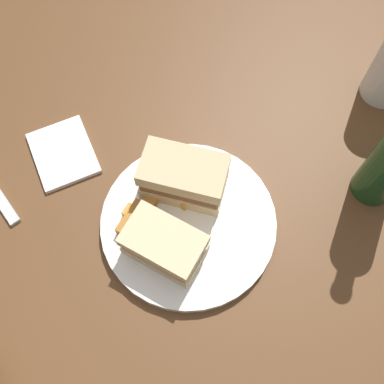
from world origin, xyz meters
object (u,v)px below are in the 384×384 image
at_px(napkin, 63,153).
at_px(plate, 188,223).
at_px(sandwich_half_right, 164,245).
at_px(sandwich_half_left, 184,177).

bearing_deg(napkin, plate, -130.00).
relative_size(sandwich_half_right, napkin, 1.12).
distance_m(sandwich_half_left, napkin, 0.21).
height_order(sandwich_half_left, sandwich_half_right, sandwich_half_left).
xyz_separation_m(sandwich_half_left, napkin, (0.09, 0.18, -0.05)).
bearing_deg(plate, sandwich_half_right, 134.49).
relative_size(plate, napkin, 2.32).
relative_size(plate, sandwich_half_right, 2.06).
distance_m(sandwich_half_right, napkin, 0.23).
bearing_deg(sandwich_half_right, napkin, 36.47).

